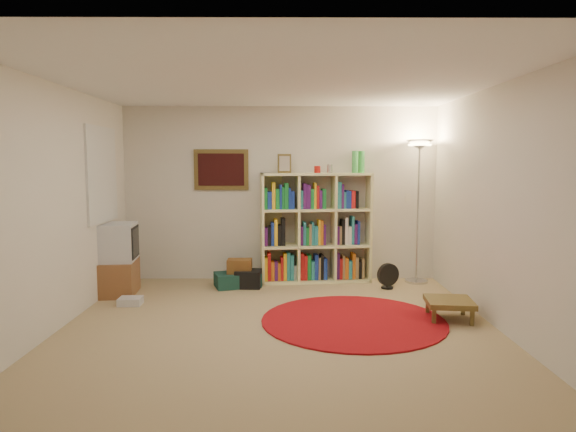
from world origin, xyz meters
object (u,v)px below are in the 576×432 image
(tv_stand, at_px, (118,260))
(suitcase, at_px, (237,280))
(floor_fan, at_px, (388,276))
(bookshelf, at_px, (314,229))
(side_table, at_px, (449,303))
(floor_lamp, at_px, (419,165))

(tv_stand, bearing_deg, suitcase, 8.73)
(floor_fan, xyz_separation_m, tv_stand, (-3.55, -0.25, 0.27))
(floor_fan, distance_m, tv_stand, 3.57)
(bookshelf, bearing_deg, tv_stand, -169.78)
(tv_stand, relative_size, side_table, 1.73)
(bookshelf, relative_size, suitcase, 2.72)
(floor_lamp, xyz_separation_m, floor_fan, (-0.48, -0.38, -1.50))
(tv_stand, relative_size, suitcase, 1.35)
(bookshelf, distance_m, floor_fan, 1.23)
(floor_fan, relative_size, side_table, 0.65)
(floor_fan, height_order, side_table, floor_fan)
(floor_fan, bearing_deg, tv_stand, 164.83)
(suitcase, bearing_deg, floor_fan, -21.26)
(bookshelf, height_order, floor_fan, bookshelf)
(tv_stand, bearing_deg, side_table, -21.71)
(suitcase, bearing_deg, bookshelf, 0.47)
(floor_lamp, bearing_deg, suitcase, -174.62)
(bookshelf, xyz_separation_m, tv_stand, (-2.57, -0.73, -0.31))
(floor_fan, relative_size, tv_stand, 0.38)
(floor_fan, bearing_deg, floor_lamp, 19.01)
(bookshelf, height_order, tv_stand, bookshelf)
(bookshelf, height_order, floor_lamp, floor_lamp)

